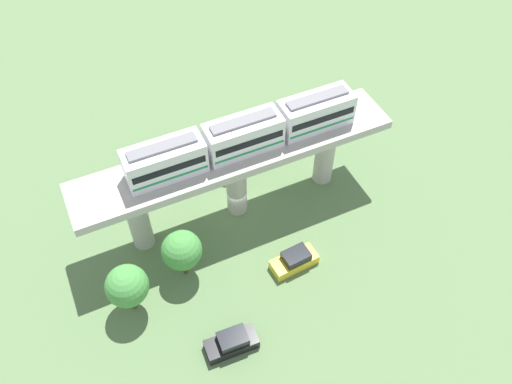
{
  "coord_description": "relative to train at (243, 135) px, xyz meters",
  "views": [
    {
      "loc": [
        29.54,
        -11.76,
        40.66
      ],
      "look_at": [
        2.5,
        0.83,
        4.79
      ],
      "focal_mm": 37.19,
      "sensor_mm": 36.0,
      "label": 1
    }
  ],
  "objects": [
    {
      "name": "tree_near_viaduct",
      "position": [
        -5.33,
        1.08,
        -6.26
      ],
      "size": [
        3.37,
        3.37,
        4.95
      ],
      "color": "brown",
      "rests_on": "ground"
    },
    {
      "name": "parked_car_black",
      "position": [
        12.72,
        -6.87,
        -8.77
      ],
      "size": [
        2.03,
        4.29,
        1.76
      ],
      "rotation": [
        0.0,
        0.0,
        -0.06
      ],
      "color": "black",
      "rests_on": "ground"
    },
    {
      "name": "train",
      "position": [
        0.0,
        0.0,
        0.0
      ],
      "size": [
        2.64,
        20.5,
        3.24
      ],
      "color": "white",
      "rests_on": "viaduct"
    },
    {
      "name": "ground_plane",
      "position": [
        0.0,
        -0.83,
        -9.51
      ],
      "size": [
        120.0,
        120.0,
        0.0
      ],
      "primitive_type": "plane",
      "color": "#5B7A4C"
    },
    {
      "name": "viaduct",
      "position": [
        0.0,
        -0.83,
        -3.5
      ],
      "size": [
        5.2,
        28.85,
        7.98
      ],
      "color": "#B7B2AA",
      "rests_on": "ground"
    },
    {
      "name": "parked_car_yellow",
      "position": [
        8.03,
        1.2,
        -8.77
      ],
      "size": [
        2.08,
        4.31,
        1.76
      ],
      "rotation": [
        0.0,
        0.0,
        0.07
      ],
      "color": "yellow",
      "rests_on": "ground"
    },
    {
      "name": "tree_mid_lot",
      "position": [
        6.07,
        -12.96,
        -5.94
      ],
      "size": [
        3.5,
        3.5,
        5.34
      ],
      "color": "brown",
      "rests_on": "ground"
    },
    {
      "name": "tree_far_corner",
      "position": [
        4.64,
        -7.86,
        -6.03
      ],
      "size": [
        3.47,
        3.47,
        5.23
      ],
      "color": "brown",
      "rests_on": "ground"
    }
  ]
}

